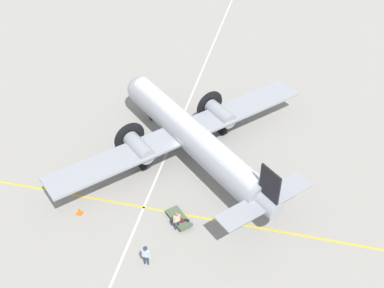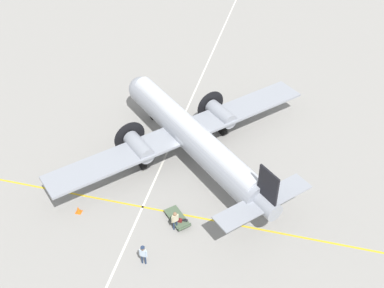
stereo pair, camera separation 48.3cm
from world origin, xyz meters
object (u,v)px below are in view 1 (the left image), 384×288
crew_foreground (146,254)px  suitcase_near_door (187,222)px  traffic_cone (79,211)px  suitcase_upright_spare (181,222)px  airliner_main (189,133)px  passenger_boarding (177,219)px  baggage_cart (179,218)px

crew_foreground → suitcase_near_door: crew_foreground is taller
traffic_cone → suitcase_upright_spare: bearing=5.2°
suitcase_near_door → suitcase_upright_spare: 0.41m
crew_foreground → airliner_main: bearing=90.1°
suitcase_upright_spare → passenger_boarding: bearing=-112.2°
passenger_boarding → airliner_main: bearing=-128.6°
traffic_cone → baggage_cart: bearing=7.8°
suitcase_near_door → baggage_cart: 0.64m
suitcase_upright_spare → crew_foreground: bearing=-109.9°
airliner_main → traffic_cone: airliner_main is taller
baggage_cart → traffic_cone: bearing=53.0°
passenger_boarding → baggage_cart: 1.06m
airliner_main → crew_foreground: 11.35m
suitcase_near_door → baggage_cart: size_ratio=0.22×
airliner_main → suitcase_upright_spare: airliner_main is taller
suitcase_upright_spare → baggage_cart: (-0.23, 0.31, -0.02)m
baggage_cart → suitcase_upright_spare: bearing=172.0°
traffic_cone → crew_foreground: bearing=-27.0°
passenger_boarding → traffic_cone: 7.37m
passenger_boarding → suitcase_upright_spare: size_ratio=2.68×
suitcase_upright_spare → traffic_cone: suitcase_upright_spare is taller
passenger_boarding → suitcase_upright_spare: (0.18, 0.44, -0.73)m
suitcase_upright_spare → traffic_cone: (-7.51, -0.69, -0.03)m
suitcase_upright_spare → baggage_cart: bearing=126.8°
crew_foreground → baggage_cart: bearing=75.6°
baggage_cart → crew_foreground: bearing=119.6°
crew_foreground → suitcase_upright_spare: size_ratio=2.67×
passenger_boarding → traffic_cone: (-7.33, -0.25, -0.76)m
suitcase_upright_spare → baggage_cart: suitcase_upright_spare is taller
suitcase_near_door → traffic_cone: bearing=-173.9°
baggage_cart → traffic_cone: size_ratio=4.09×
passenger_boarding → suitcase_upright_spare: passenger_boarding is taller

